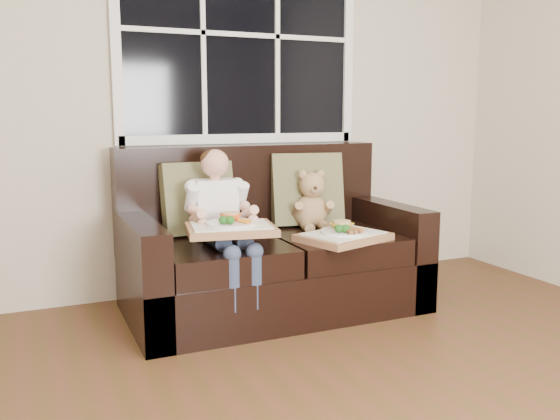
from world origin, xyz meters
name	(u,v)px	position (x,y,z in m)	size (l,w,h in m)	color
window_back	(240,35)	(0.29, 2.48, 1.65)	(1.62, 0.04, 1.37)	black
loveseat	(269,256)	(0.29, 2.02, 0.31)	(1.70, 0.92, 0.96)	black
pillow_left	(198,199)	(-0.10, 2.17, 0.66)	(0.43, 0.21, 0.43)	#696641
pillow_right	(307,190)	(0.62, 2.17, 0.68)	(0.48, 0.29, 0.47)	#696641
child	(221,211)	(-0.05, 1.90, 0.63)	(0.35, 0.58, 0.79)	white
teddy_bear	(312,204)	(0.60, 2.06, 0.60)	(0.25, 0.30, 0.38)	tan
tray_left	(231,227)	(-0.06, 1.68, 0.58)	(0.51, 0.42, 0.10)	#A76D4B
tray_right	(343,235)	(0.60, 1.66, 0.48)	(0.55, 0.48, 0.11)	#A76D4B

